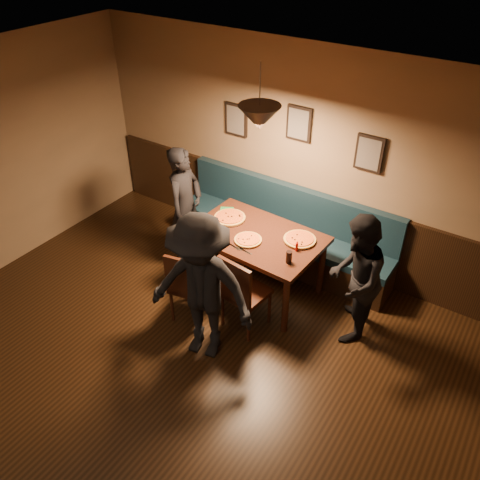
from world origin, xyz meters
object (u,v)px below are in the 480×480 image
Objects in this scene: chair_near_right at (246,291)px; tabasco_bottle at (297,246)px; dining_table at (256,262)px; diner_front at (201,290)px; diner_left at (186,207)px; soda_glass at (289,257)px; diner_right at (355,279)px; booth_bench at (282,228)px; chair_near_left at (192,283)px.

chair_near_right reaches higher than tabasco_bottle.
chair_near_right is 0.75m from tabasco_bottle.
dining_table is 1.25m from diner_front.
diner_left is 1.69m from soda_glass.
chair_near_right is 0.62× the size of diner_left.
diner_right is at bearing -2.72° from tabasco_bottle.
soda_glass is at bearing -57.72° from booth_bench.
tabasco_bottle reaches higher than dining_table.
booth_bench is at bearing 128.49° from tabasco_bottle.
dining_table is at bearing 53.72° from chair_near_left.
booth_bench is 1.32m from chair_near_right.
booth_bench is at bearing 95.62° from dining_table.
diner_left is 1.07× the size of diner_right.
soda_glass is 1.07× the size of tabasco_bottle.
soda_glass is at bearing -106.91° from diner_left.
tabasco_bottle is (0.57, -0.72, 0.39)m from booth_bench.
chair_near_left is 0.62× the size of diner_right.
chair_near_right is at bearing -117.47° from tabasco_bottle.
chair_near_right is at bearing 61.76° from diner_front.
tabasco_bottle is (-0.72, 0.03, 0.12)m from diner_right.
booth_bench is at bearing 65.71° from chair_near_left.
diner_left is (-0.74, 0.84, 0.34)m from chair_near_left.
diner_right is at bearing 34.66° from chair_near_right.
diner_right reaches higher than chair_near_left.
booth_bench is 1.85× the size of diner_left.
diner_left is (-1.34, 0.63, 0.31)m from chair_near_right.
diner_right is at bearing 15.87° from soda_glass.
diner_left reaches higher than diner_right.
chair_near_left is at bearing -149.27° from soda_glass.
diner_right is (2.36, -0.09, -0.05)m from diner_left.
diner_left is at bearing 170.07° from soda_glass.
tabasco_bottle is (0.90, 0.78, 0.41)m from chair_near_left.
booth_bench reaches higher than tabasco_bottle.
diner_front reaches higher than chair_near_left.
diner_left is 11.39× the size of soda_glass.
tabasco_bottle is at bearing 28.85° from chair_near_left.
diner_right is 1.63m from diner_front.
soda_glass is (0.57, -0.25, 0.48)m from dining_table.
soda_glass is (0.60, -0.95, 0.39)m from booth_bench.
soda_glass is (-0.69, -0.20, 0.13)m from diner_right.
dining_table is at bearing -106.07° from diner_right.
diner_right is 10.68× the size of soda_glass.
diner_right is (1.26, -0.05, 0.35)m from dining_table.
booth_bench is 1.19m from soda_glass.
diner_front is (0.08, -1.17, 0.45)m from dining_table.
diner_left is 1.64m from tabasco_bottle.
soda_glass is (1.66, -0.29, 0.08)m from diner_left.
tabasco_bottle is at bearing -99.08° from diner_left.
chair_near_right is 0.61m from soda_glass.
booth_bench is at bearing 122.28° from soda_glass.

